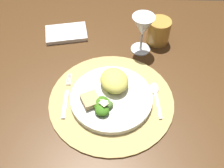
{
  "coord_description": "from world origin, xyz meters",
  "views": [
    {
      "loc": [
        0.08,
        -0.57,
        1.38
      ],
      "look_at": [
        0.06,
        -0.02,
        0.72
      ],
      "focal_mm": 44.92,
      "sensor_mm": 36.0,
      "label": 1
    }
  ],
  "objects_px": {
    "dinner_plate": "(111,98)",
    "napkin": "(66,33)",
    "wine_glass": "(143,27)",
    "dining_table": "(96,109)",
    "fork": "(66,97)",
    "amber_tumbler": "(159,31)",
    "spoon": "(155,94)"
  },
  "relations": [
    {
      "from": "dinner_plate",
      "to": "napkin",
      "type": "xyz_separation_m",
      "value": [
        -0.18,
        0.3,
        -0.01
      ]
    },
    {
      "from": "napkin",
      "to": "wine_glass",
      "type": "xyz_separation_m",
      "value": [
        0.27,
        -0.07,
        0.09
      ]
    },
    {
      "from": "wine_glass",
      "to": "dinner_plate",
      "type": "bearing_deg",
      "value": -112.16
    },
    {
      "from": "dinner_plate",
      "to": "wine_glass",
      "type": "xyz_separation_m",
      "value": [
        0.09,
        0.23,
        0.08
      ]
    },
    {
      "from": "dinner_plate",
      "to": "napkin",
      "type": "distance_m",
      "value": 0.35
    },
    {
      "from": "dining_table",
      "to": "dinner_plate",
      "type": "distance_m",
      "value": 0.18
    },
    {
      "from": "dinner_plate",
      "to": "fork",
      "type": "relative_size",
      "value": 1.44
    },
    {
      "from": "wine_glass",
      "to": "amber_tumbler",
      "type": "distance_m",
      "value": 0.09
    },
    {
      "from": "dining_table",
      "to": "fork",
      "type": "relative_size",
      "value": 6.75
    },
    {
      "from": "dining_table",
      "to": "wine_glass",
      "type": "height_order",
      "value": "wine_glass"
    },
    {
      "from": "dining_table",
      "to": "spoon",
      "type": "xyz_separation_m",
      "value": [
        0.19,
        -0.04,
        0.15
      ]
    },
    {
      "from": "wine_glass",
      "to": "amber_tumbler",
      "type": "bearing_deg",
      "value": 37.32
    },
    {
      "from": "dinner_plate",
      "to": "fork",
      "type": "distance_m",
      "value": 0.14
    },
    {
      "from": "dining_table",
      "to": "napkin",
      "type": "relative_size",
      "value": 7.68
    },
    {
      "from": "amber_tumbler",
      "to": "fork",
      "type": "bearing_deg",
      "value": -136.7
    },
    {
      "from": "dining_table",
      "to": "napkin",
      "type": "bearing_deg",
      "value": 117.14
    },
    {
      "from": "dining_table",
      "to": "dinner_plate",
      "type": "bearing_deg",
      "value": -48.71
    },
    {
      "from": "napkin",
      "to": "amber_tumbler",
      "type": "relative_size",
      "value": 1.68
    },
    {
      "from": "dinner_plate",
      "to": "wine_glass",
      "type": "relative_size",
      "value": 1.75
    },
    {
      "from": "spoon",
      "to": "amber_tumbler",
      "type": "xyz_separation_m",
      "value": [
        0.02,
        0.25,
        0.04
      ]
    },
    {
      "from": "spoon",
      "to": "fork",
      "type": "bearing_deg",
      "value": -174.96
    },
    {
      "from": "napkin",
      "to": "wine_glass",
      "type": "distance_m",
      "value": 0.29
    },
    {
      "from": "fork",
      "to": "spoon",
      "type": "distance_m",
      "value": 0.27
    },
    {
      "from": "dinner_plate",
      "to": "napkin",
      "type": "height_order",
      "value": "dinner_plate"
    },
    {
      "from": "spoon",
      "to": "wine_glass",
      "type": "relative_size",
      "value": 0.96
    },
    {
      "from": "dining_table",
      "to": "wine_glass",
      "type": "bearing_deg",
      "value": 46.82
    },
    {
      "from": "fork",
      "to": "spoon",
      "type": "height_order",
      "value": "spoon"
    },
    {
      "from": "dining_table",
      "to": "spoon",
      "type": "bearing_deg",
      "value": -12.03
    },
    {
      "from": "dining_table",
      "to": "fork",
      "type": "distance_m",
      "value": 0.18
    },
    {
      "from": "dining_table",
      "to": "wine_glass",
      "type": "xyz_separation_m",
      "value": [
        0.15,
        0.16,
        0.24
      ]
    },
    {
      "from": "dining_table",
      "to": "dinner_plate",
      "type": "relative_size",
      "value": 4.68
    },
    {
      "from": "dinner_plate",
      "to": "amber_tumbler",
      "type": "relative_size",
      "value": 2.76
    }
  ]
}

